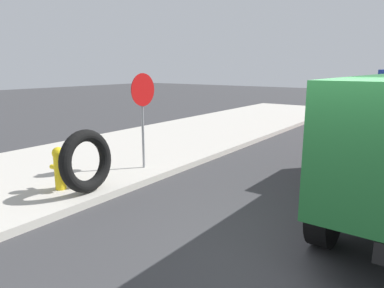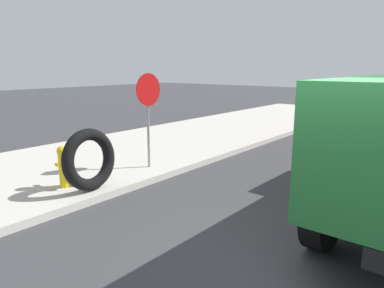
% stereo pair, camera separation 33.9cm
% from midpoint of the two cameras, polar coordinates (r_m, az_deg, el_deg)
% --- Properties ---
extents(ground_plane, '(80.00, 80.00, 0.00)m').
position_cam_midpoint_polar(ground_plane, '(5.04, 17.57, -18.50)').
color(ground_plane, '#38383A').
extents(sidewalk_curb, '(36.00, 5.00, 0.15)m').
position_cam_midpoint_polar(sidewalk_curb, '(9.13, -24.91, -4.50)').
color(sidewalk_curb, '#BCB7AD').
rests_on(sidewalk_curb, ground).
extents(fire_hydrant, '(0.24, 0.54, 0.86)m').
position_cam_midpoint_polar(fire_hydrant, '(7.50, -21.85, -3.47)').
color(fire_hydrant, yellow).
rests_on(fire_hydrant, sidewalk_curb).
extents(loose_tire, '(1.25, 0.43, 1.24)m').
position_cam_midpoint_polar(loose_tire, '(7.12, -18.03, -2.65)').
color(loose_tire, black).
rests_on(loose_tire, sidewalk_curb).
extents(stop_sign, '(0.76, 0.08, 2.25)m').
position_cam_midpoint_polar(stop_sign, '(8.39, -9.11, 6.55)').
color(stop_sign, gray).
rests_on(stop_sign, sidewalk_curb).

